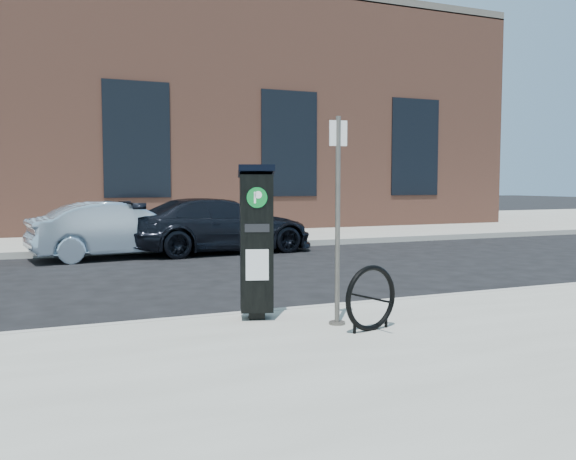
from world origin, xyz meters
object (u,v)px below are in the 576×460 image
sign_pole (338,222)px  car_dark (220,225)px  parking_kiosk (256,240)px  car_silver (119,230)px  bike_rack (371,298)px

sign_pole → car_dark: size_ratio=0.49×
parking_kiosk → sign_pole: size_ratio=0.77×
parking_kiosk → car_dark: 8.02m
parking_kiosk → car_dark: parking_kiosk is taller
sign_pole → car_dark: bearing=88.1°
parking_kiosk → car_silver: parking_kiosk is taller
car_dark → car_silver: bearing=89.1°
bike_rack → car_dark: 8.84m
sign_pole → car_silver: size_ratio=0.58×
parking_kiosk → car_dark: size_ratio=0.38×
bike_rack → car_dark: bearing=70.1°
sign_pole → bike_rack: sign_pole is taller
parking_kiosk → bike_rack: (0.90, -1.00, -0.56)m
sign_pole → bike_rack: 0.89m
sign_pole → parking_kiosk: bearing=145.5°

